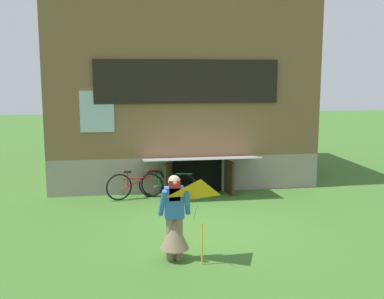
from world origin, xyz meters
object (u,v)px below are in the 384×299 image
(person, at_px, (174,225))
(bicycle_red, at_px, (136,185))
(kite, at_px, (201,200))
(bicycle_green, at_px, (167,185))

(person, height_order, bicycle_red, person)
(kite, relative_size, bicycle_red, 0.92)
(bicycle_green, distance_m, bicycle_red, 0.83)
(person, xyz_separation_m, bicycle_red, (-0.52, 4.37, -0.28))
(kite, distance_m, bicycle_green, 4.92)
(bicycle_green, height_order, bicycle_red, bicycle_red)
(person, relative_size, bicycle_green, 1.01)
(person, relative_size, bicycle_red, 0.96)
(bicycle_green, bearing_deg, kite, -76.94)
(kite, height_order, bicycle_red, kite)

